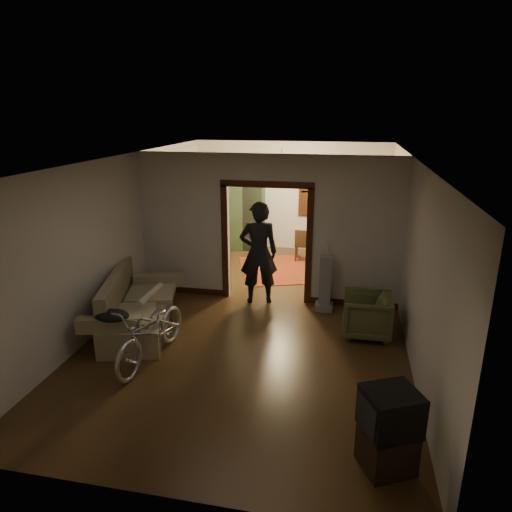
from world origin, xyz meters
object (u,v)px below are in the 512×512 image
(armchair, at_px, (366,315))
(person, at_px, (259,253))
(sofa, at_px, (137,304))
(locker, at_px, (246,213))
(desk, at_px, (329,244))
(bicycle, at_px, (152,331))

(armchair, distance_m, person, 2.32)
(sofa, relative_size, locker, 1.07)
(sofa, xyz_separation_m, person, (1.75, 1.56, 0.51))
(locker, bearing_deg, desk, -22.22)
(person, height_order, locker, person)
(bicycle, height_order, desk, bicycle)
(sofa, xyz_separation_m, bicycle, (0.64, -0.87, -0.01))
(bicycle, relative_size, locker, 0.92)
(person, xyz_separation_m, desk, (1.18, 3.04, -0.63))
(armchair, relative_size, desk, 0.82)
(bicycle, bearing_deg, armchair, 32.15)
(sofa, xyz_separation_m, locker, (0.75, 4.98, 0.49))
(person, xyz_separation_m, locker, (-1.00, 3.41, -0.02))
(desk, bearing_deg, locker, 151.52)
(sofa, distance_m, locker, 5.06)
(bicycle, bearing_deg, locker, 96.14)
(sofa, bearing_deg, bicycle, -69.48)
(locker, bearing_deg, person, -86.26)
(person, bearing_deg, armchair, 137.37)
(armchair, xyz_separation_m, person, (-2.00, 0.99, 0.63))
(bicycle, distance_m, locker, 5.87)
(sofa, relative_size, bicycle, 1.16)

